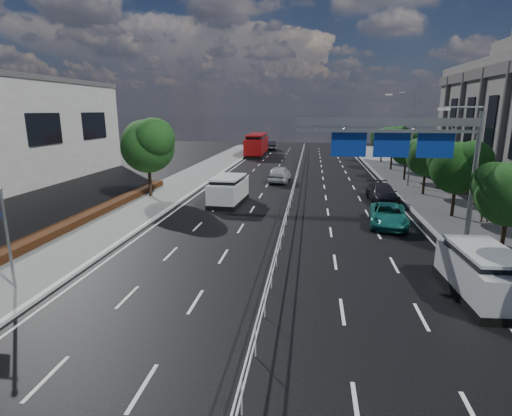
# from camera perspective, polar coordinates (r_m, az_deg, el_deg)

# --- Properties ---
(ground) EXTENTS (160.00, 160.00, 0.00)m
(ground) POSITION_cam_1_polar(r_m,az_deg,el_deg) (15.59, 1.59, -13.88)
(ground) COLOR black
(ground) RESTS_ON ground
(kerb_near) EXTENTS (0.25, 140.00, 0.15)m
(kerb_near) POSITION_cam_1_polar(r_m,az_deg,el_deg) (18.71, -27.49, -10.39)
(kerb_near) COLOR silver
(kerb_near) RESTS_ON ground
(median_fence) EXTENTS (0.05, 85.00, 1.02)m
(median_fence) POSITION_cam_1_polar(r_m,az_deg,el_deg) (36.88, 5.50, 3.24)
(median_fence) COLOR silver
(median_fence) RESTS_ON ground
(hedge_near) EXTENTS (1.00, 36.00, 0.44)m
(hedge_near) POSITION_cam_1_polar(r_m,az_deg,el_deg) (24.84, -29.14, -4.09)
(hedge_near) COLOR black
(hedge_near) RESTS_ON sidewalk_near
(overhead_gantry) EXTENTS (10.24, 0.38, 7.45)m
(overhead_gantry) POSITION_cam_1_polar(r_m,az_deg,el_deg) (24.41, 20.61, 9.09)
(overhead_gantry) COLOR gray
(overhead_gantry) RESTS_ON ground
(streetlight_far) EXTENTS (2.78, 2.40, 9.00)m
(streetlight_far) POSITION_cam_1_polar(r_m,az_deg,el_deg) (40.79, 21.03, 10.04)
(streetlight_far) COLOR gray
(streetlight_far) RESTS_ON ground
(near_tree_back) EXTENTS (4.84, 4.51, 6.69)m
(near_tree_back) POSITION_cam_1_polar(r_m,az_deg,el_deg) (34.53, -15.16, 8.95)
(near_tree_back) COLOR black
(near_tree_back) RESTS_ON ground
(far_tree_c) EXTENTS (3.52, 3.28, 4.94)m
(far_tree_c) POSITION_cam_1_polar(r_m,az_deg,el_deg) (23.20, 32.68, 2.13)
(far_tree_c) COLOR black
(far_tree_c) RESTS_ON ground
(far_tree_d) EXTENTS (3.85, 3.59, 5.34)m
(far_tree_d) POSITION_cam_1_polar(r_m,az_deg,el_deg) (30.05, 26.96, 5.52)
(far_tree_d) COLOR black
(far_tree_d) RESTS_ON ground
(far_tree_e) EXTENTS (3.63, 3.38, 5.13)m
(far_tree_e) POSITION_cam_1_polar(r_m,az_deg,el_deg) (37.20, 23.28, 7.00)
(far_tree_e) COLOR black
(far_tree_e) RESTS_ON ground
(far_tree_f) EXTENTS (3.52, 3.28, 5.02)m
(far_tree_f) POSITION_cam_1_polar(r_m,az_deg,el_deg) (44.45, 20.80, 8.07)
(far_tree_f) COLOR black
(far_tree_f) RESTS_ON ground
(far_tree_g) EXTENTS (3.96, 3.69, 5.45)m
(far_tree_g) POSITION_cam_1_polar(r_m,az_deg,el_deg) (51.75, 19.05, 9.19)
(far_tree_g) COLOR black
(far_tree_g) RESTS_ON ground
(far_tree_h) EXTENTS (3.41, 3.18, 4.91)m
(far_tree_h) POSITION_cam_1_polar(r_m,az_deg,el_deg) (59.14, 17.66, 9.45)
(far_tree_h) COLOR black
(far_tree_h) RESTS_ON ground
(white_minivan) EXTENTS (2.51, 5.20, 2.20)m
(white_minivan) POSITION_cam_1_polar(r_m,az_deg,el_deg) (31.63, -3.95, 2.53)
(white_minivan) COLOR black
(white_minivan) RESTS_ON ground
(red_bus) EXTENTS (3.02, 11.77, 3.50)m
(red_bus) POSITION_cam_1_polar(r_m,az_deg,el_deg) (66.17, 0.11, 9.10)
(red_bus) COLOR black
(red_bus) RESTS_ON ground
(near_car_silver) EXTENTS (2.29, 5.04, 1.68)m
(near_car_silver) POSITION_cam_1_polar(r_m,az_deg,el_deg) (41.57, 3.40, 4.91)
(near_car_silver) COLOR #ACAEB3
(near_car_silver) RESTS_ON ground
(near_car_dark) EXTENTS (2.43, 5.37, 1.71)m
(near_car_dark) POSITION_cam_1_polar(r_m,az_deg,el_deg) (75.44, 2.09, 8.93)
(near_car_dark) COLOR black
(near_car_dark) RESTS_ON ground
(silver_minivan) EXTENTS (2.27, 4.91, 2.00)m
(silver_minivan) POSITION_cam_1_polar(r_m,az_deg,el_deg) (18.24, 29.59, -8.14)
(silver_minivan) COLOR black
(silver_minivan) RESTS_ON ground
(parked_car_teal) EXTENTS (2.83, 5.15, 1.37)m
(parked_car_teal) POSITION_cam_1_polar(r_m,az_deg,el_deg) (27.02, 18.37, -0.97)
(parked_car_teal) COLOR #186C64
(parked_car_teal) RESTS_ON ground
(parked_car_dark) EXTENTS (2.28, 5.06, 1.44)m
(parked_car_dark) POSITION_cam_1_polar(r_m,az_deg,el_deg) (33.86, 17.59, 2.04)
(parked_car_dark) COLOR black
(parked_car_dark) RESTS_ON ground
(pedestrian_a) EXTENTS (0.70, 0.47, 1.91)m
(pedestrian_a) POSITION_cam_1_polar(r_m,az_deg,el_deg) (29.92, 29.96, 0.07)
(pedestrian_a) COLOR gray
(pedestrian_a) RESTS_ON sidewalk_far
(pedestrian_b) EXTENTS (0.82, 0.65, 1.67)m
(pedestrian_b) POSITION_cam_1_polar(r_m,az_deg,el_deg) (41.20, 24.69, 3.79)
(pedestrian_b) COLOR gray
(pedestrian_b) RESTS_ON sidewalk_far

